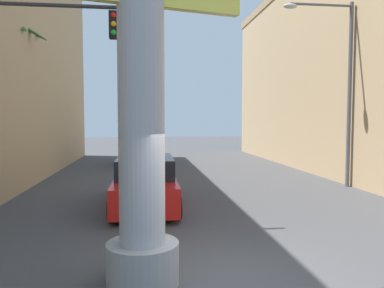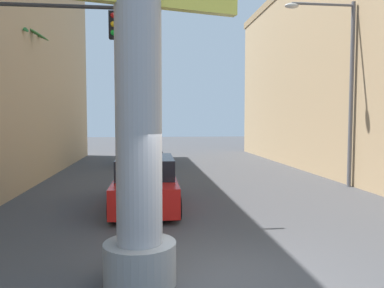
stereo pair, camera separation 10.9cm
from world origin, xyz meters
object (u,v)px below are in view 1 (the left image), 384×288
object	(u,v)px
car_lead	(145,183)
pedestrian_far_left	(43,154)
palm_tree_mid_left	(7,79)
street_lamp	(339,75)
neon_sign_pole	(141,5)
car_far	(143,153)

from	to	relation	value
car_lead	pedestrian_far_left	bearing A→B (deg)	122.70
car_lead	palm_tree_mid_left	bearing A→B (deg)	142.62
street_lamp	car_lead	xyz separation A→B (m)	(-7.77, -2.50, -3.77)
street_lamp	car_lead	size ratio (longest dim) A/B	1.54
neon_sign_pole	palm_tree_mid_left	world-z (taller)	neon_sign_pole
car_lead	street_lamp	bearing A→B (deg)	17.84
neon_sign_pole	car_far	size ratio (longest dim) A/B	2.10
pedestrian_far_left	car_far	bearing A→B (deg)	30.07
car_lead	car_far	bearing A→B (deg)	90.54
car_lead	car_far	xyz separation A→B (m)	(-0.11, 11.07, -0.00)
car_lead	pedestrian_far_left	xyz separation A→B (m)	(-5.21, 8.11, 0.23)
neon_sign_pole	street_lamp	world-z (taller)	neon_sign_pole
palm_tree_mid_left	pedestrian_far_left	distance (m)	5.20
palm_tree_mid_left	pedestrian_far_left	size ratio (longest dim) A/B	4.12
neon_sign_pole	pedestrian_far_left	xyz separation A→B (m)	(-5.16, 13.79, -3.59)
pedestrian_far_left	neon_sign_pole	bearing A→B (deg)	-69.48
neon_sign_pole	car_far	world-z (taller)	neon_sign_pole
street_lamp	palm_tree_mid_left	bearing A→B (deg)	172.73
street_lamp	palm_tree_mid_left	world-z (taller)	street_lamp
pedestrian_far_left	street_lamp	bearing A→B (deg)	-23.39
palm_tree_mid_left	pedestrian_far_left	world-z (taller)	palm_tree_mid_left
car_lead	palm_tree_mid_left	distance (m)	7.80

